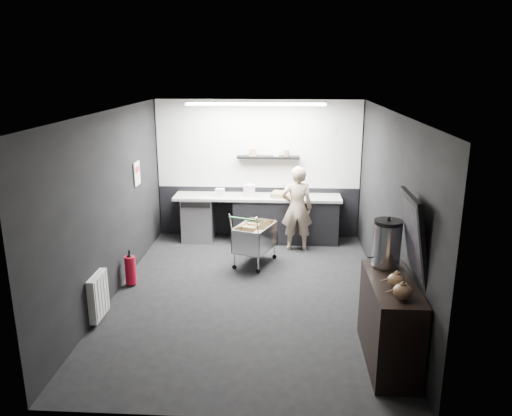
{
  "coord_description": "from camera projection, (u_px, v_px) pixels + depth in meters",
  "views": [
    {
      "loc": [
        0.51,
        -6.83,
        3.29
      ],
      "look_at": [
        0.09,
        0.4,
        1.23
      ],
      "focal_mm": 35.0,
      "sensor_mm": 36.0,
      "label": 1
    }
  ],
  "objects": [
    {
      "name": "floor",
      "position": [
        248.0,
        294.0,
        7.49
      ],
      "size": [
        5.5,
        5.5,
        0.0
      ],
      "primitive_type": "plane",
      "color": "black",
      "rests_on": "ground"
    },
    {
      "name": "wall_back",
      "position": [
        258.0,
        170.0,
        9.76
      ],
      "size": [
        5.5,
        0.0,
        5.5
      ],
      "primitive_type": "plane",
      "rotation": [
        1.57,
        0.0,
        0.0
      ],
      "color": "black",
      "rests_on": "floor"
    },
    {
      "name": "sideboard",
      "position": [
        391.0,
        310.0,
        5.66
      ],
      "size": [
        0.57,
        1.33,
        1.99
      ],
      "color": "black",
      "rests_on": "floor"
    },
    {
      "name": "floating_shelf",
      "position": [
        268.0,
        157.0,
        9.55
      ],
      "size": [
        1.2,
        0.22,
        0.04
      ],
      "primitive_type": "cube",
      "color": "black",
      "rests_on": "wall_back"
    },
    {
      "name": "white_container",
      "position": [
        220.0,
        192.0,
        9.54
      ],
      "size": [
        0.17,
        0.14,
        0.15
      ],
      "primitive_type": "cube",
      "rotation": [
        0.0,
        0.0,
        -0.07
      ],
      "color": "silver",
      "rests_on": "prep_counter"
    },
    {
      "name": "radiator",
      "position": [
        98.0,
        296.0,
        6.64
      ],
      "size": [
        0.1,
        0.5,
        0.6
      ],
      "primitive_type": "cube",
      "color": "silver",
      "rests_on": "wall_left"
    },
    {
      "name": "person",
      "position": [
        297.0,
        208.0,
        9.12
      ],
      "size": [
        0.59,
        0.39,
        1.58
      ],
      "primitive_type": "imported",
      "rotation": [
        0.0,
        0.0,
        3.17
      ],
      "color": "beige",
      "rests_on": "floor"
    },
    {
      "name": "poster",
      "position": [
        137.0,
        174.0,
        8.42
      ],
      "size": [
        0.02,
        0.3,
        0.4
      ],
      "primitive_type": "cube",
      "color": "silver",
      "rests_on": "wall_left"
    },
    {
      "name": "ceiling",
      "position": [
        248.0,
        112.0,
        6.75
      ],
      "size": [
        5.5,
        5.5,
        0.0
      ],
      "primitive_type": "plane",
      "rotation": [
        3.14,
        0.0,
        0.0
      ],
      "color": "white",
      "rests_on": "wall_back"
    },
    {
      "name": "pink_tub",
      "position": [
        249.0,
        190.0,
        9.55
      ],
      "size": [
        0.22,
        0.22,
        0.22
      ],
      "primitive_type": "cylinder",
      "color": "silver",
      "rests_on": "prep_counter"
    },
    {
      "name": "kitchen_wall_panel",
      "position": [
        258.0,
        144.0,
        9.61
      ],
      "size": [
        3.95,
        0.02,
        1.7
      ],
      "primitive_type": "cube",
      "color": "silver",
      "rests_on": "wall_back"
    },
    {
      "name": "wall_left",
      "position": [
        111.0,
        206.0,
        7.23
      ],
      "size": [
        0.0,
        5.5,
        5.5
      ],
      "primitive_type": "plane",
      "rotation": [
        1.57,
        0.0,
        1.57
      ],
      "color": "black",
      "rests_on": "floor"
    },
    {
      "name": "wall_front",
      "position": [
        226.0,
        291.0,
        4.48
      ],
      "size": [
        5.5,
        0.0,
        5.5
      ],
      "primitive_type": "plane",
      "rotation": [
        -1.57,
        0.0,
        0.0
      ],
      "color": "black",
      "rests_on": "floor"
    },
    {
      "name": "ceiling_strip",
      "position": [
        256.0,
        104.0,
        8.54
      ],
      "size": [
        2.4,
        0.2,
        0.04
      ],
      "primitive_type": "cube",
      "color": "white",
      "rests_on": "ceiling"
    },
    {
      "name": "wall_clock",
      "position": [
        332.0,
        129.0,
        9.44
      ],
      "size": [
        0.2,
        0.03,
        0.2
      ],
      "primitive_type": "cylinder",
      "rotation": [
        1.57,
        0.0,
        0.0
      ],
      "color": "silver",
      "rests_on": "wall_back"
    },
    {
      "name": "fire_extinguisher",
      "position": [
        130.0,
        269.0,
        7.73
      ],
      "size": [
        0.17,
        0.17,
        0.55
      ],
      "color": "#AA0B1F",
      "rests_on": "floor"
    },
    {
      "name": "dado_panel",
      "position": [
        258.0,
        211.0,
        9.97
      ],
      "size": [
        3.95,
        0.02,
        1.0
      ],
      "primitive_type": "cube",
      "color": "black",
      "rests_on": "wall_back"
    },
    {
      "name": "prep_counter",
      "position": [
        264.0,
        218.0,
        9.68
      ],
      "size": [
        3.2,
        0.61,
        0.9
      ],
      "color": "black",
      "rests_on": "floor"
    },
    {
      "name": "shopping_cart",
      "position": [
        255.0,
        239.0,
        8.52
      ],
      "size": [
        0.8,
        1.05,
        0.96
      ],
      "color": "silver",
      "rests_on": "floor"
    },
    {
      "name": "cardboard_box",
      "position": [
        284.0,
        195.0,
        9.48
      ],
      "size": [
        0.51,
        0.43,
        0.09
      ],
      "primitive_type": "cube",
      "rotation": [
        0.0,
        0.0,
        -0.23
      ],
      "color": "olive",
      "rests_on": "prep_counter"
    },
    {
      "name": "poster_red_band",
      "position": [
        137.0,
        170.0,
        8.4
      ],
      "size": [
        0.02,
        0.22,
        0.1
      ],
      "primitive_type": "cube",
      "color": "red",
      "rests_on": "poster"
    },
    {
      "name": "wall_right",
      "position": [
        390.0,
        210.0,
        7.01
      ],
      "size": [
        0.0,
        5.5,
        5.5
      ],
      "primitive_type": "plane",
      "rotation": [
        1.57,
        0.0,
        -1.57
      ],
      "color": "black",
      "rests_on": "floor"
    }
  ]
}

